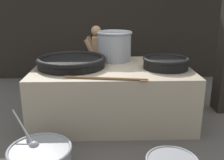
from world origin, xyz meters
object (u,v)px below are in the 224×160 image
(stock_pot, at_px, (114,45))
(prep_bowl_vegetables, at_px, (40,159))
(giant_wok_near, at_px, (71,61))
(cook, at_px, (96,58))
(giant_wok_far, at_px, (166,62))

(stock_pot, xyz_separation_m, prep_bowl_vegetables, (-1.03, -2.20, -1.10))
(giant_wok_near, xyz_separation_m, stock_pot, (0.79, 0.51, 0.20))
(giant_wok_near, xyz_separation_m, prep_bowl_vegetables, (-0.24, -1.69, -0.90))
(cook, distance_m, prep_bowl_vegetables, 3.16)
(stock_pot, xyz_separation_m, cook, (-0.39, 0.82, -0.43))
(giant_wok_near, height_order, cook, cook)
(giant_wok_far, relative_size, stock_pot, 1.15)
(stock_pot, bearing_deg, cook, 115.43)
(giant_wok_far, distance_m, cook, 1.97)
(giant_wok_near, bearing_deg, prep_bowl_vegetables, -97.98)
(giant_wok_near, distance_m, prep_bowl_vegetables, 1.93)
(giant_wok_near, relative_size, cook, 0.77)
(giant_wok_near, xyz_separation_m, giant_wok_far, (1.68, -0.15, 0.01))
(giant_wok_near, relative_size, stock_pot, 1.76)
(giant_wok_near, relative_size, giant_wok_far, 1.53)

